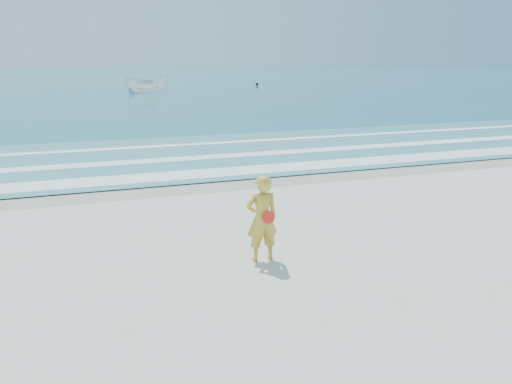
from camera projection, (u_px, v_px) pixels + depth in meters
name	position (u px, v px, depth m)	size (l,w,h in m)	color
ground	(302.00, 308.00, 8.65)	(400.00, 400.00, 0.00)	silver
wet_sand	(194.00, 185.00, 16.86)	(400.00, 2.40, 0.00)	#B2A893
ocean	(99.00, 76.00, 104.49)	(400.00, 190.00, 0.04)	#19727F
shallow	(170.00, 156.00, 21.41)	(400.00, 10.00, 0.01)	#59B7AD
foam_near	(187.00, 175.00, 18.03)	(400.00, 1.40, 0.01)	white
foam_mid	(173.00, 159.00, 20.68)	(400.00, 0.90, 0.01)	white
foam_far	(161.00, 146.00, 23.69)	(400.00, 0.60, 0.01)	white
boat	(147.00, 84.00, 56.79)	(1.91, 5.08, 1.96)	white
buoy	(257.00, 84.00, 70.07)	(0.40, 0.40, 0.40)	black
woman	(262.00, 219.00, 10.42)	(0.68, 0.45, 1.86)	gold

